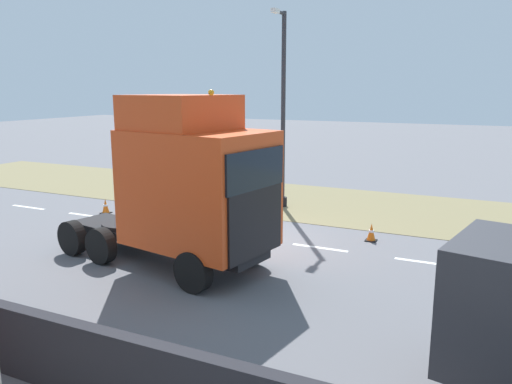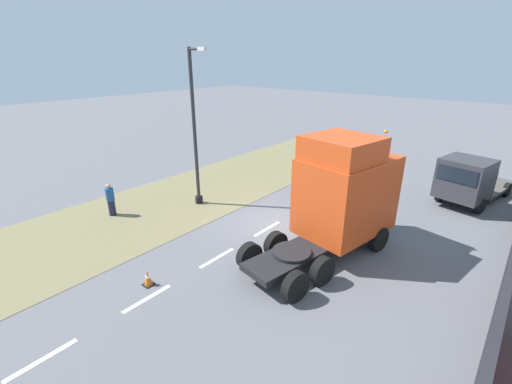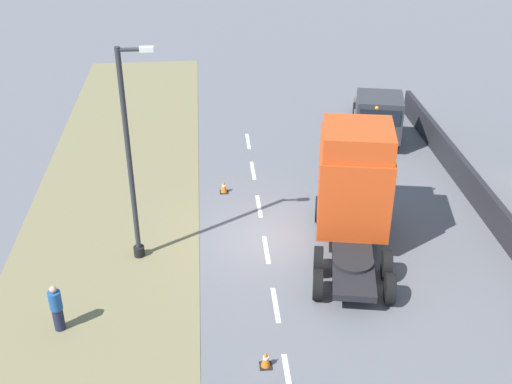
# 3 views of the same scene
# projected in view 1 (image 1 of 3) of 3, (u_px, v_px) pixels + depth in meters

# --- Properties ---
(ground_plane) EXTENTS (120.00, 120.00, 0.00)m
(ground_plane) POSITION_uv_depth(u_px,v_px,m) (248.00, 238.00, 16.66)
(ground_plane) COLOR slate
(ground_plane) RESTS_ON ground
(grass_verge) EXTENTS (7.00, 44.00, 0.01)m
(grass_verge) POSITION_uv_depth(u_px,v_px,m) (308.00, 202.00, 21.98)
(grass_verge) COLOR olive
(grass_verge) RESTS_ON ground
(lane_markings) EXTENTS (0.16, 21.00, 0.00)m
(lane_markings) POSITION_uv_depth(u_px,v_px,m) (230.00, 235.00, 16.95)
(lane_markings) COLOR white
(lane_markings) RESTS_ON ground
(boundary_wall) EXTENTS (0.25, 24.00, 1.27)m
(boundary_wall) POSITION_uv_depth(u_px,v_px,m) (19.00, 342.00, 8.56)
(boundary_wall) COLOR #232328
(boundary_wall) RESTS_ON ground
(lorry_cab) EXTENTS (3.72, 6.99, 4.87)m
(lorry_cab) POSITION_uv_depth(u_px,v_px,m) (191.00, 185.00, 13.33)
(lorry_cab) COLOR black
(lorry_cab) RESTS_ON ground
(lamp_post) EXTENTS (1.32, 0.40, 7.86)m
(lamp_post) POSITION_uv_depth(u_px,v_px,m) (283.00, 122.00, 20.34)
(lamp_post) COLOR black
(lamp_post) RESTS_ON ground
(pedestrian) EXTENTS (0.39, 0.39, 1.67)m
(pedestrian) POSITION_uv_depth(u_px,v_px,m) (227.00, 173.00, 24.47)
(pedestrian) COLOR #1E233D
(pedestrian) RESTS_ON ground
(traffic_cone_lead) EXTENTS (0.36, 0.36, 0.58)m
(traffic_cone_lead) POSITION_uv_depth(u_px,v_px,m) (371.00, 232.00, 16.28)
(traffic_cone_lead) COLOR black
(traffic_cone_lead) RESTS_ON ground
(traffic_cone_trailing) EXTENTS (0.36, 0.36, 0.58)m
(traffic_cone_trailing) POSITION_uv_depth(u_px,v_px,m) (106.00, 206.00, 19.90)
(traffic_cone_trailing) COLOR black
(traffic_cone_trailing) RESTS_ON ground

